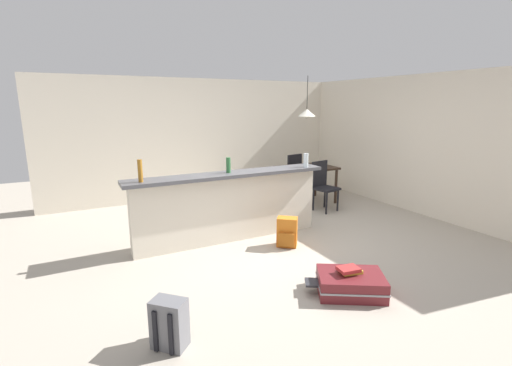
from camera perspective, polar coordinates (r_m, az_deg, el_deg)
name	(u,v)px	position (r m, az deg, el deg)	size (l,w,h in m)	color
ground_plane	(276,241)	(5.41, 3.28, -9.25)	(13.00, 13.00, 0.05)	#ADA393
wall_back	(205,139)	(7.83, -8.09, 7.04)	(6.60, 0.10, 2.50)	silver
wall_right	(410,144)	(7.31, 23.31, 5.78)	(0.10, 6.00, 2.50)	silver
partition_half_wall	(230,209)	(5.24, -4.19, -4.10)	(2.80, 0.20, 0.96)	silver
bar_countertop	(229,175)	(5.12, -4.28, 1.35)	(2.96, 0.40, 0.05)	#4C4C51
bottle_amber	(140,171)	(4.70, -18.01, 1.86)	(0.06, 0.06, 0.29)	#9E661E
bottle_green	(228,165)	(5.11, -4.44, 2.88)	(0.06, 0.06, 0.22)	#2D6B38
bottle_clear	(306,160)	(5.62, 7.97, 3.62)	(0.08, 0.08, 0.21)	silver
dining_table	(307,171)	(7.30, 8.07, 1.86)	(1.10, 0.80, 0.74)	#332319
dining_chair_near_partition	(323,183)	(6.84, 10.64, -0.06)	(0.47, 0.47, 0.93)	black
dining_chair_far_side	(291,173)	(7.80, 5.64, 1.62)	(0.47, 0.47, 0.93)	black
pendant_lamp	(307,113)	(7.06, 8.11, 11.06)	(0.34, 0.34, 0.80)	black
suitcase_flat_maroon	(350,284)	(4.06, 14.82, -15.27)	(0.88, 0.78, 0.22)	maroon
backpack_grey	(170,324)	(3.24, -13.57, -21.00)	(0.34, 0.34, 0.42)	slate
backpack_orange	(287,233)	(5.10, 4.97, -7.89)	(0.34, 0.34, 0.42)	orange
book_stack	(349,270)	(4.02, 14.69, -13.27)	(0.29, 0.22, 0.07)	gold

